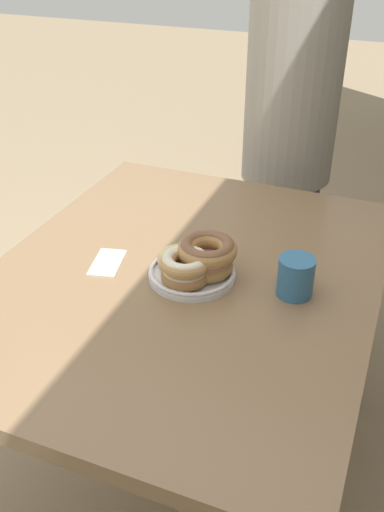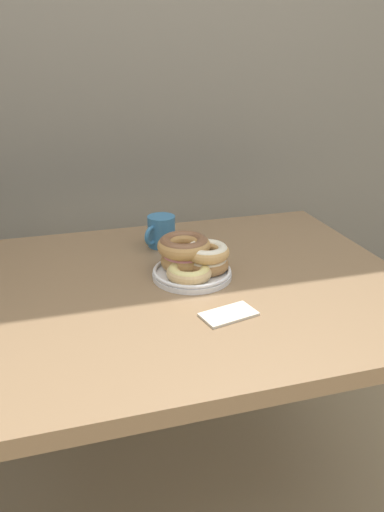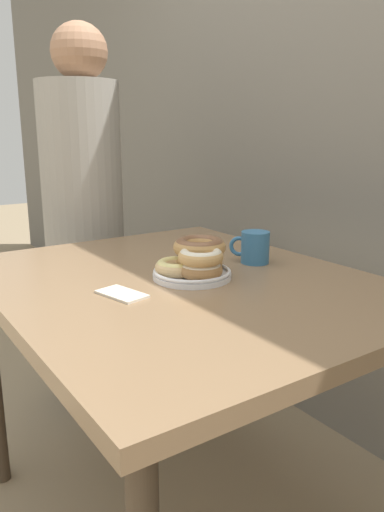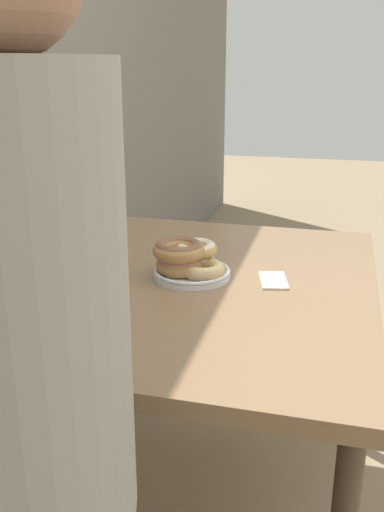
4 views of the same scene
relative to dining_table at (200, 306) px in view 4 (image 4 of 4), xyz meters
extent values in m
cube|color=#846647|center=(0.00, 0.00, 0.06)|extent=(1.13, 0.91, 0.04)
cylinder|color=#473828|center=(0.50, -0.40, -0.33)|extent=(0.05, 0.05, 0.73)
cylinder|color=#473828|center=(0.50, 0.40, -0.33)|extent=(0.05, 0.05, 0.73)
cylinder|color=white|center=(0.01, 0.03, 0.08)|extent=(0.21, 0.21, 0.01)
torus|color=white|center=(0.01, 0.03, 0.10)|extent=(0.21, 0.21, 0.01)
torus|color=#9E7042|center=(0.05, 0.03, 0.11)|extent=(0.16, 0.16, 0.04)
torus|color=silver|center=(0.05, 0.03, 0.12)|extent=(0.14, 0.14, 0.03)
torus|color=#B2844C|center=(0.00, 0.06, 0.11)|extent=(0.14, 0.14, 0.04)
torus|color=pink|center=(0.00, 0.06, 0.12)|extent=(0.13, 0.13, 0.03)
torus|color=#D6B27A|center=(-0.01, -0.01, 0.11)|extent=(0.15, 0.15, 0.03)
torus|color=#E0D17F|center=(-0.01, -0.01, 0.11)|extent=(0.14, 0.14, 0.03)
torus|color=tan|center=(0.05, 0.03, 0.14)|extent=(0.16, 0.16, 0.03)
torus|color=silver|center=(0.05, 0.03, 0.15)|extent=(0.15, 0.15, 0.03)
torus|color=#B2844C|center=(0.00, 0.06, 0.15)|extent=(0.18, 0.18, 0.04)
torus|color=brown|center=(0.00, 0.06, 0.16)|extent=(0.17, 0.17, 0.03)
cylinder|color=teal|center=(-0.01, 0.27, 0.12)|extent=(0.08, 0.08, 0.09)
cylinder|color=#382114|center=(-0.01, 0.27, 0.16)|extent=(0.07, 0.07, 0.00)
torus|color=teal|center=(-0.05, 0.24, 0.12)|extent=(0.05, 0.05, 0.06)
cylinder|color=gray|center=(-0.79, 0.06, 0.33)|extent=(0.31, 0.31, 0.62)
cube|color=beige|center=(0.04, -0.19, 0.08)|extent=(0.14, 0.09, 0.01)
camera|label=1|loc=(1.06, 0.45, 0.84)|focal=40.00mm
camera|label=2|loc=(-0.32, -1.11, 0.64)|focal=35.00mm
camera|label=3|loc=(1.06, -0.68, 0.46)|focal=35.00mm
camera|label=4|loc=(-1.38, -0.34, 0.63)|focal=40.00mm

